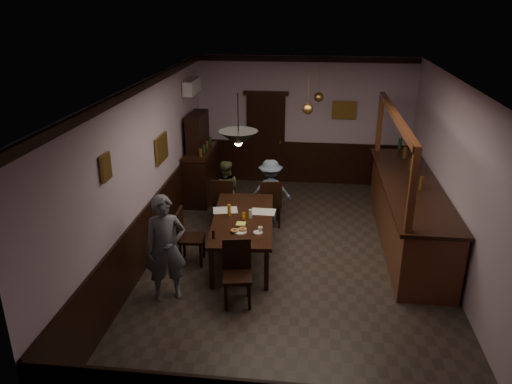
# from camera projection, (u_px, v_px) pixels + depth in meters

# --- Properties ---
(room) EXTENTS (5.01, 8.01, 3.01)m
(room) POSITION_uv_depth(u_px,v_px,m) (297.00, 180.00, 7.97)
(room) COLOR #2D2621
(room) RESTS_ON ground
(dining_table) EXTENTS (1.18, 2.27, 0.75)m
(dining_table) POSITION_uv_depth(u_px,v_px,m) (243.00, 221.00, 8.43)
(dining_table) COLOR black
(dining_table) RESTS_ON ground
(chair_far_left) EXTENTS (0.44, 0.44, 0.99)m
(chair_far_left) POSITION_uv_depth(u_px,v_px,m) (223.00, 200.00, 9.68)
(chair_far_left) COLOR black
(chair_far_left) RESTS_ON ground
(chair_far_right) EXTENTS (0.48, 0.48, 0.97)m
(chair_far_right) POSITION_uv_depth(u_px,v_px,m) (270.00, 201.00, 9.65)
(chair_far_right) COLOR black
(chair_far_right) RESTS_ON ground
(chair_near) EXTENTS (0.48, 0.48, 0.96)m
(chair_near) POSITION_uv_depth(u_px,v_px,m) (237.00, 269.00, 7.26)
(chair_near) COLOR black
(chair_near) RESTS_ON ground
(chair_side) EXTENTS (0.45, 0.45, 0.96)m
(chair_side) POSITION_uv_depth(u_px,v_px,m) (187.00, 234.00, 8.33)
(chair_side) COLOR black
(chair_side) RESTS_ON ground
(person_standing) EXTENTS (0.70, 0.59, 1.63)m
(person_standing) POSITION_uv_depth(u_px,v_px,m) (166.00, 248.00, 7.26)
(person_standing) COLOR #575863
(person_standing) RESTS_ON ground
(person_seated_left) EXTENTS (0.68, 0.57, 1.25)m
(person_seated_left) POSITION_uv_depth(u_px,v_px,m) (225.00, 191.00, 9.91)
(person_seated_left) COLOR #4B4C2D
(person_seated_left) RESTS_ON ground
(person_seated_right) EXTENTS (0.89, 0.60, 1.28)m
(person_seated_right) POSITION_uv_depth(u_px,v_px,m) (270.00, 191.00, 9.87)
(person_seated_right) COLOR slate
(person_seated_right) RESTS_ON ground
(newspaper_left) EXTENTS (0.48, 0.38, 0.01)m
(newspaper_left) POSITION_uv_depth(u_px,v_px,m) (225.00, 210.00, 8.70)
(newspaper_left) COLOR silver
(newspaper_left) RESTS_ON dining_table
(newspaper_right) EXTENTS (0.43, 0.31, 0.01)m
(newspaper_right) POSITION_uv_depth(u_px,v_px,m) (263.00, 212.00, 8.63)
(newspaper_right) COLOR silver
(newspaper_right) RESTS_ON dining_table
(napkin) EXTENTS (0.16, 0.16, 0.00)m
(napkin) POSITION_uv_depth(u_px,v_px,m) (241.00, 223.00, 8.20)
(napkin) COLOR #ECF75B
(napkin) RESTS_ON dining_table
(saucer) EXTENTS (0.15, 0.15, 0.01)m
(saucer) POSITION_uv_depth(u_px,v_px,m) (258.00, 232.00, 7.88)
(saucer) COLOR white
(saucer) RESTS_ON dining_table
(coffee_cup) EXTENTS (0.09, 0.09, 0.07)m
(coffee_cup) POSITION_uv_depth(u_px,v_px,m) (260.00, 229.00, 7.89)
(coffee_cup) COLOR white
(coffee_cup) RESTS_ON saucer
(pastry_plate) EXTENTS (0.22, 0.22, 0.01)m
(pastry_plate) POSITION_uv_depth(u_px,v_px,m) (240.00, 232.00, 7.90)
(pastry_plate) COLOR white
(pastry_plate) RESTS_ON dining_table
(pastry_ring_a) EXTENTS (0.13, 0.13, 0.04)m
(pastry_ring_a) POSITION_uv_depth(u_px,v_px,m) (234.00, 231.00, 7.87)
(pastry_ring_a) COLOR #C68C47
(pastry_ring_a) RESTS_ON pastry_plate
(pastry_ring_b) EXTENTS (0.13, 0.13, 0.04)m
(pastry_ring_b) POSITION_uv_depth(u_px,v_px,m) (243.00, 229.00, 7.92)
(pastry_ring_b) COLOR #C68C47
(pastry_ring_b) RESTS_ON pastry_plate
(soda_can) EXTENTS (0.07, 0.07, 0.12)m
(soda_can) POSITION_uv_depth(u_px,v_px,m) (244.00, 216.00, 8.33)
(soda_can) COLOR #FBA015
(soda_can) RESTS_ON dining_table
(beer_glass) EXTENTS (0.06, 0.06, 0.20)m
(beer_glass) POSITION_uv_depth(u_px,v_px,m) (229.00, 210.00, 8.46)
(beer_glass) COLOR #BF721E
(beer_glass) RESTS_ON dining_table
(water_glass) EXTENTS (0.06, 0.06, 0.15)m
(water_glass) POSITION_uv_depth(u_px,v_px,m) (250.00, 214.00, 8.38)
(water_glass) COLOR silver
(water_glass) RESTS_ON dining_table
(pepper_mill) EXTENTS (0.04, 0.04, 0.14)m
(pepper_mill) POSITION_uv_depth(u_px,v_px,m) (213.00, 235.00, 7.66)
(pepper_mill) COLOR black
(pepper_mill) RESTS_ON dining_table
(sideboard) EXTENTS (0.52, 1.46, 1.92)m
(sideboard) POSITION_uv_depth(u_px,v_px,m) (201.00, 165.00, 10.97)
(sideboard) COLOR black
(sideboard) RESTS_ON ground
(bar_counter) EXTENTS (0.99, 4.26, 2.39)m
(bar_counter) POSITION_uv_depth(u_px,v_px,m) (408.00, 211.00, 9.05)
(bar_counter) COLOR #502815
(bar_counter) RESTS_ON ground
(door_back) EXTENTS (0.90, 0.06, 2.10)m
(door_back) POSITION_uv_depth(u_px,v_px,m) (266.00, 139.00, 11.88)
(door_back) COLOR black
(door_back) RESTS_ON ground
(ac_unit) EXTENTS (0.20, 0.85, 0.30)m
(ac_unit) POSITION_uv_depth(u_px,v_px,m) (192.00, 86.00, 10.56)
(ac_unit) COLOR white
(ac_unit) RESTS_ON ground
(picture_left_small) EXTENTS (0.04, 0.28, 0.36)m
(picture_left_small) POSITION_uv_depth(u_px,v_px,m) (106.00, 167.00, 6.52)
(picture_left_small) COLOR olive
(picture_left_small) RESTS_ON ground
(picture_left_large) EXTENTS (0.04, 0.62, 0.48)m
(picture_left_large) POSITION_uv_depth(u_px,v_px,m) (162.00, 148.00, 8.90)
(picture_left_large) COLOR olive
(picture_left_large) RESTS_ON ground
(picture_back) EXTENTS (0.55, 0.04, 0.42)m
(picture_back) POSITION_uv_depth(u_px,v_px,m) (344.00, 110.00, 11.42)
(picture_back) COLOR olive
(picture_back) RESTS_ON ground
(pendant_iron) EXTENTS (0.56, 0.56, 0.76)m
(pendant_iron) POSITION_uv_depth(u_px,v_px,m) (238.00, 139.00, 7.08)
(pendant_iron) COLOR black
(pendant_iron) RESTS_ON ground
(pendant_brass_mid) EXTENTS (0.20, 0.20, 0.81)m
(pendant_brass_mid) POSITION_uv_depth(u_px,v_px,m) (308.00, 109.00, 9.18)
(pendant_brass_mid) COLOR #BF8C3F
(pendant_brass_mid) RESTS_ON ground
(pendant_brass_far) EXTENTS (0.20, 0.20, 0.81)m
(pendant_brass_far) POSITION_uv_depth(u_px,v_px,m) (319.00, 97.00, 10.24)
(pendant_brass_far) COLOR #BF8C3F
(pendant_brass_far) RESTS_ON ground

